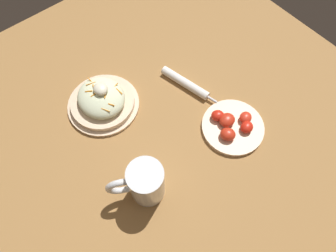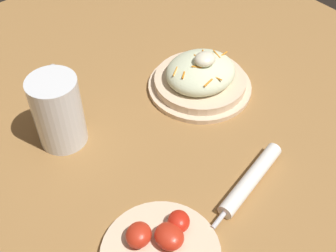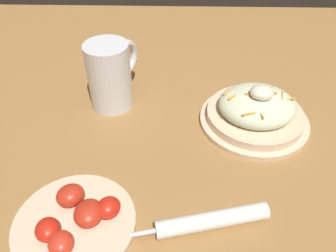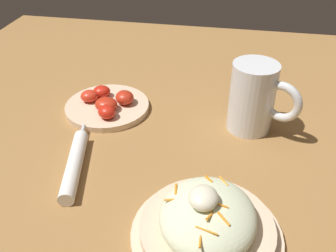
# 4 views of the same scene
# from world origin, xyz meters

# --- Properties ---
(ground_plane) EXTENTS (1.43, 1.43, 0.00)m
(ground_plane) POSITION_xyz_m (0.00, 0.00, 0.00)
(ground_plane) COLOR #9E703D
(salad_plate) EXTENTS (0.23, 0.23, 0.10)m
(salad_plate) POSITION_xyz_m (0.20, 0.08, 0.03)
(salad_plate) COLOR beige
(salad_plate) RESTS_ON ground_plane
(beer_mug) EXTENTS (0.10, 0.14, 0.15)m
(beer_mug) POSITION_xyz_m (-0.11, 0.14, 0.07)
(beer_mug) COLOR white
(beer_mug) RESTS_ON ground_plane
(napkin_roll) EXTENTS (0.22, 0.07, 0.03)m
(napkin_roll) POSITION_xyz_m (0.09, -0.18, 0.01)
(napkin_roll) COLOR white
(napkin_roll) RESTS_ON ground_plane
(tomato_plate) EXTENTS (0.19, 0.19, 0.04)m
(tomato_plate) POSITION_xyz_m (-0.12, -0.18, 0.01)
(tomato_plate) COLOR beige
(tomato_plate) RESTS_ON ground_plane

